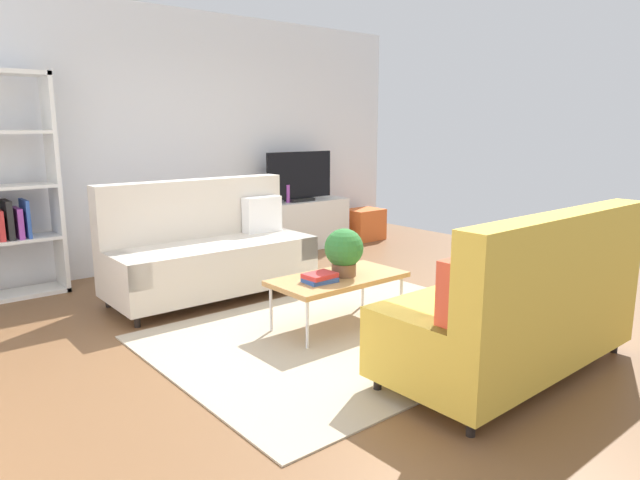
% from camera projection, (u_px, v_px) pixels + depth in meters
% --- Properties ---
extents(ground_plane, '(7.68, 7.68, 0.00)m').
position_uv_depth(ground_plane, '(338.00, 320.00, 4.75)').
color(ground_plane, brown).
extents(wall_far, '(6.40, 0.12, 2.90)m').
position_uv_depth(wall_far, '(180.00, 139.00, 6.58)').
color(wall_far, silver).
rests_on(wall_far, ground_plane).
extents(area_rug, '(2.90, 2.20, 0.01)m').
position_uv_depth(area_rug, '(350.00, 333.00, 4.43)').
color(area_rug, tan).
rests_on(area_rug, ground_plane).
extents(couch_beige, '(1.91, 0.85, 1.10)m').
position_uv_depth(couch_beige, '(209.00, 251.00, 5.36)').
color(couch_beige, beige).
rests_on(couch_beige, ground_plane).
extents(couch_green, '(1.91, 0.86, 1.10)m').
position_uv_depth(couch_green, '(518.00, 310.00, 3.64)').
color(couch_green, gold).
rests_on(couch_green, ground_plane).
extents(coffee_table, '(1.10, 0.56, 0.42)m').
position_uv_depth(coffee_table, '(338.00, 280.00, 4.54)').
color(coffee_table, '#B7844C').
rests_on(coffee_table, ground_plane).
extents(tv_console, '(1.40, 0.44, 0.64)m').
position_uv_depth(tv_console, '(299.00, 225.00, 7.47)').
color(tv_console, silver).
rests_on(tv_console, ground_plane).
extents(tv, '(1.00, 0.20, 0.64)m').
position_uv_depth(tv, '(300.00, 177.00, 7.33)').
color(tv, black).
rests_on(tv, tv_console).
extents(storage_trunk, '(0.52, 0.40, 0.44)m').
position_uv_depth(storage_trunk, '(364.00, 224.00, 8.10)').
color(storage_trunk, orange).
rests_on(storage_trunk, ground_plane).
extents(potted_plant, '(0.31, 0.31, 0.39)m').
position_uv_depth(potted_plant, '(344.00, 250.00, 4.51)').
color(potted_plant, brown).
rests_on(potted_plant, coffee_table).
extents(table_book_0, '(0.25, 0.20, 0.03)m').
position_uv_depth(table_book_0, '(320.00, 280.00, 4.36)').
color(table_book_0, '#3359B2').
rests_on(table_book_0, coffee_table).
extents(table_book_1, '(0.25, 0.19, 0.04)m').
position_uv_depth(table_book_1, '(320.00, 275.00, 4.36)').
color(table_book_1, red).
rests_on(table_book_1, table_book_0).
extents(vase_0, '(0.13, 0.13, 0.16)m').
position_uv_depth(vase_0, '(260.00, 198.00, 7.06)').
color(vase_0, silver).
rests_on(vase_0, tv_console).
extents(vase_1, '(0.12, 0.12, 0.19)m').
position_uv_depth(vase_1, '(272.00, 195.00, 7.18)').
color(vase_1, '#B24C4C').
rests_on(vase_1, tv_console).
extents(bottle_0, '(0.05, 0.05, 0.23)m').
position_uv_depth(bottle_0, '(288.00, 194.00, 7.22)').
color(bottle_0, purple).
rests_on(bottle_0, tv_console).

